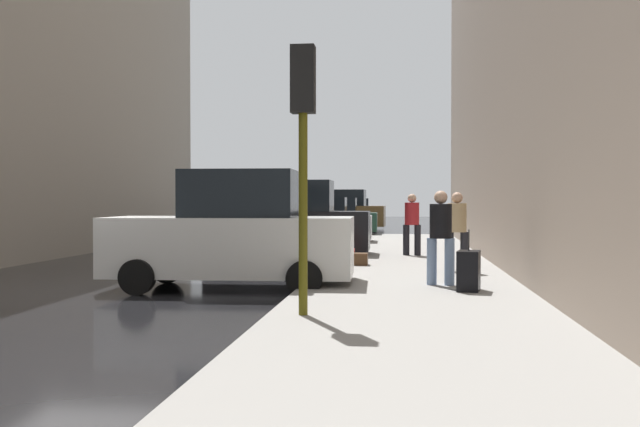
# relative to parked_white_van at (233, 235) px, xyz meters

# --- Properties ---
(ground_plane) EXTENTS (120.00, 120.00, 0.00)m
(ground_plane) POSITION_rel_parked_white_van_xyz_m (-2.65, -0.77, -1.03)
(ground_plane) COLOR black
(sidewalk) EXTENTS (4.00, 40.00, 0.15)m
(sidewalk) POSITION_rel_parked_white_van_xyz_m (3.35, -0.77, -0.96)
(sidewalk) COLOR gray
(sidewalk) RESTS_ON ground_plane
(parked_white_van) EXTENTS (4.66, 2.18, 2.25)m
(parked_white_van) POSITION_rel_parked_white_van_xyz_m (0.00, 0.00, 0.00)
(parked_white_van) COLOR silver
(parked_white_van) RESTS_ON ground_plane
(parked_black_suv) EXTENTS (4.62, 2.11, 2.25)m
(parked_black_suv) POSITION_rel_parked_white_van_xyz_m (0.00, 6.97, 0.00)
(parked_black_suv) COLOR black
(parked_black_suv) RESTS_ON ground_plane
(parked_silver_sedan) EXTENTS (4.24, 2.14, 1.79)m
(parked_silver_sedan) POSITION_rel_parked_white_van_xyz_m (0.00, 13.23, -0.18)
(parked_silver_sedan) COLOR #B7BABF
(parked_silver_sedan) RESTS_ON ground_plane
(parked_dark_green_sedan) EXTENTS (4.24, 2.13, 1.79)m
(parked_dark_green_sedan) POSITION_rel_parked_white_van_xyz_m (0.00, 19.20, -0.18)
(parked_dark_green_sedan) COLOR #193828
(parked_dark_green_sedan) RESTS_ON ground_plane
(parked_bronze_suv) EXTENTS (4.66, 2.18, 2.25)m
(parked_bronze_suv) POSITION_rel_parked_white_van_xyz_m (-0.00, 25.42, 0.00)
(parked_bronze_suv) COLOR brown
(parked_bronze_suv) RESTS_ON ground_plane
(parked_gray_coupe) EXTENTS (4.24, 2.14, 1.79)m
(parked_gray_coupe) POSITION_rel_parked_white_van_xyz_m (0.00, 31.25, -0.18)
(parked_gray_coupe) COLOR slate
(parked_gray_coupe) RESTS_ON ground_plane
(fire_hydrant) EXTENTS (0.42, 0.22, 0.70)m
(fire_hydrant) POSITION_rel_parked_white_van_xyz_m (1.80, 4.33, -0.54)
(fire_hydrant) COLOR red
(fire_hydrant) RESTS_ON sidewalk
(traffic_light) EXTENTS (0.32, 0.32, 3.60)m
(traffic_light) POSITION_rel_parked_white_van_xyz_m (1.85, -3.71, 1.73)
(traffic_light) COLOR #514C0F
(traffic_light) RESTS_ON sidewalk
(pedestrian_in_jeans) EXTENTS (0.52, 0.46, 1.71)m
(pedestrian_in_jeans) POSITION_rel_parked_white_van_xyz_m (3.87, -0.12, 0.07)
(pedestrian_in_jeans) COLOR #728CB2
(pedestrian_in_jeans) RESTS_ON sidewalk
(pedestrian_in_red_jacket) EXTENTS (0.53, 0.48, 1.71)m
(pedestrian_in_red_jacket) POSITION_rel_parked_white_van_xyz_m (3.45, 6.80, 0.07)
(pedestrian_in_red_jacket) COLOR black
(pedestrian_in_red_jacket) RESTS_ON sidewalk
(pedestrian_in_tan_coat) EXTENTS (0.51, 0.42, 1.71)m
(pedestrian_in_tan_coat) POSITION_rel_parked_white_van_xyz_m (4.35, 2.44, 0.07)
(pedestrian_in_tan_coat) COLOR black
(pedestrian_in_tan_coat) RESTS_ON sidewalk
(rolling_suitcase) EXTENTS (0.45, 0.62, 1.04)m
(rolling_suitcase) POSITION_rel_parked_white_van_xyz_m (4.30, -0.88, -0.54)
(rolling_suitcase) COLOR black
(rolling_suitcase) RESTS_ON sidewalk
(duffel_bag) EXTENTS (0.32, 0.44, 0.28)m
(duffel_bag) POSITION_rel_parked_white_van_xyz_m (2.20, 3.68, -0.74)
(duffel_bag) COLOR #472D19
(duffel_bag) RESTS_ON sidewalk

